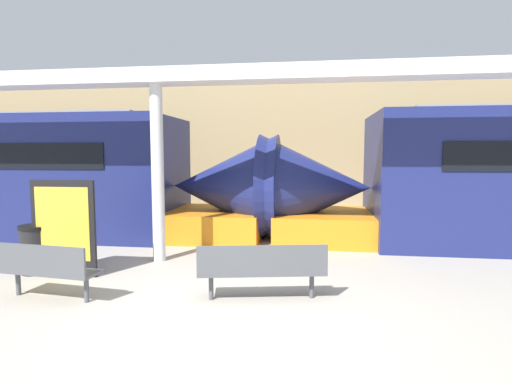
% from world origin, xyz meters
% --- Properties ---
extents(ground_plane, '(60.00, 60.00, 0.00)m').
position_xyz_m(ground_plane, '(0.00, 0.00, 0.00)').
color(ground_plane, '#A8A093').
extents(station_wall, '(56.00, 0.20, 5.00)m').
position_xyz_m(station_wall, '(0.00, 9.73, 2.50)').
color(station_wall, tan).
rests_on(station_wall, ground_plane).
extents(bench_near, '(1.91, 0.78, 0.85)m').
position_xyz_m(bench_near, '(0.38, 0.83, 0.50)').
color(bench_near, '#4C4F54').
rests_on(bench_near, ground_plane).
extents(bench_far, '(1.55, 0.61, 0.85)m').
position_xyz_m(bench_far, '(-2.73, 0.42, 0.49)').
color(bench_far, '#4C4F54').
rests_on(bench_far, ground_plane).
extents(trash_bin, '(0.59, 0.59, 0.86)m').
position_xyz_m(trash_bin, '(-3.82, 1.70, 0.43)').
color(trash_bin, black).
rests_on(trash_bin, ground_plane).
extents(poster_board, '(1.17, 0.07, 1.69)m').
position_xyz_m(poster_board, '(-3.19, 1.56, 0.85)').
color(poster_board, black).
rests_on(poster_board, ground_plane).
extents(support_column_near, '(0.25, 0.25, 3.48)m').
position_xyz_m(support_column_near, '(-1.93, 2.76, 1.74)').
color(support_column_near, silver).
rests_on(support_column_near, ground_plane).
extents(canopy_beam, '(28.00, 0.60, 0.28)m').
position_xyz_m(canopy_beam, '(-1.93, 2.76, 3.62)').
color(canopy_beam, silver).
rests_on(canopy_beam, support_column_near).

